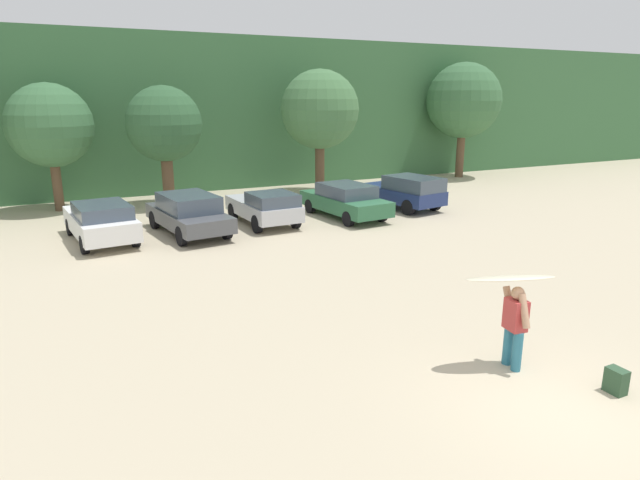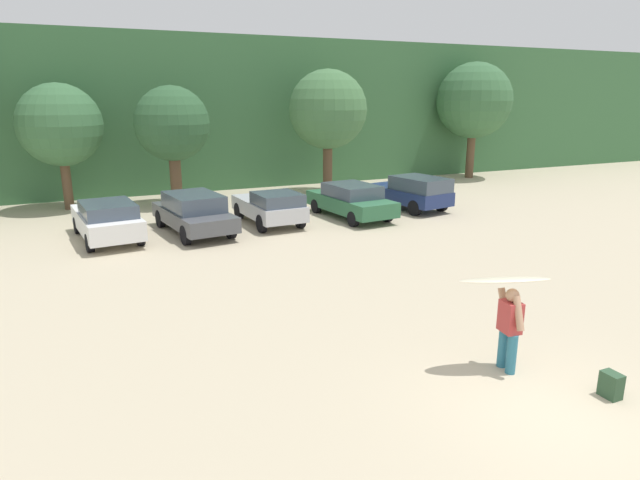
{
  "view_description": "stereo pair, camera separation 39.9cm",
  "coord_description": "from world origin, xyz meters",
  "px_view_note": "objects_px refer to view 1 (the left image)",
  "views": [
    {
      "loc": [
        -7.03,
        -5.37,
        5.01
      ],
      "look_at": [
        -0.86,
        7.31,
        1.26
      ],
      "focal_mm": 30.49,
      "sensor_mm": 36.0,
      "label": 1
    },
    {
      "loc": [
        -6.67,
        -5.54,
        5.01
      ],
      "look_at": [
        -0.86,
        7.31,
        1.26
      ],
      "focal_mm": 30.49,
      "sensor_mm": 36.0,
      "label": 2
    }
  ],
  "objects_px": {
    "surfboard_cream": "(511,278)",
    "parked_car_silver": "(265,207)",
    "backpack_dropped": "(616,381)",
    "parked_car_dark_gray": "(189,213)",
    "parked_car_forest_green": "(345,200)",
    "parked_car_white": "(101,221)",
    "person_adult": "(515,323)",
    "parked_car_navy": "(405,191)"
  },
  "relations": [
    {
      "from": "surfboard_cream",
      "to": "parked_car_silver",
      "type": "bearing_deg",
      "value": -71.07
    },
    {
      "from": "surfboard_cream",
      "to": "backpack_dropped",
      "type": "relative_size",
      "value": 3.99
    },
    {
      "from": "parked_car_dark_gray",
      "to": "parked_car_forest_green",
      "type": "xyz_separation_m",
      "value": [
        6.61,
        -0.03,
        -0.05
      ]
    },
    {
      "from": "parked_car_white",
      "to": "parked_car_silver",
      "type": "relative_size",
      "value": 1.14
    },
    {
      "from": "parked_car_white",
      "to": "person_adult",
      "type": "xyz_separation_m",
      "value": [
        6.18,
        -13.28,
        0.15
      ]
    },
    {
      "from": "parked_car_dark_gray",
      "to": "parked_car_forest_green",
      "type": "bearing_deg",
      "value": -97.89
    },
    {
      "from": "person_adult",
      "to": "surfboard_cream",
      "type": "xyz_separation_m",
      "value": [
        -0.1,
        0.11,
        0.85
      ]
    },
    {
      "from": "parked_car_white",
      "to": "parked_car_dark_gray",
      "type": "height_order",
      "value": "parked_car_dark_gray"
    },
    {
      "from": "parked_car_white",
      "to": "person_adult",
      "type": "distance_m",
      "value": 14.65
    },
    {
      "from": "parked_car_navy",
      "to": "person_adult",
      "type": "bearing_deg",
      "value": 143.32
    },
    {
      "from": "parked_car_navy",
      "to": "person_adult",
      "type": "xyz_separation_m",
      "value": [
        -6.74,
        -13.41,
        0.09
      ]
    },
    {
      "from": "parked_car_silver",
      "to": "parked_car_navy",
      "type": "relative_size",
      "value": 0.93
    },
    {
      "from": "parked_car_silver",
      "to": "surfboard_cream",
      "type": "distance_m",
      "value": 13.11
    },
    {
      "from": "backpack_dropped",
      "to": "surfboard_cream",
      "type": "bearing_deg",
      "value": 123.03
    },
    {
      "from": "parked_car_dark_gray",
      "to": "surfboard_cream",
      "type": "xyz_separation_m",
      "value": [
        3.04,
        -12.95,
        0.97
      ]
    },
    {
      "from": "surfboard_cream",
      "to": "parked_car_forest_green",
      "type": "bearing_deg",
      "value": -86.39
    },
    {
      "from": "parked_car_dark_gray",
      "to": "parked_car_navy",
      "type": "height_order",
      "value": "parked_car_navy"
    },
    {
      "from": "parked_car_navy",
      "to": "surfboard_cream",
      "type": "bearing_deg",
      "value": 142.77
    },
    {
      "from": "parked_car_dark_gray",
      "to": "person_adult",
      "type": "bearing_deg",
      "value": -174.08
    },
    {
      "from": "parked_car_white",
      "to": "backpack_dropped",
      "type": "height_order",
      "value": "parked_car_white"
    },
    {
      "from": "parked_car_white",
      "to": "person_adult",
      "type": "relative_size",
      "value": 2.86
    },
    {
      "from": "surfboard_cream",
      "to": "person_adult",
      "type": "bearing_deg",
      "value": 151.72
    },
    {
      "from": "backpack_dropped",
      "to": "parked_car_navy",
      "type": "bearing_deg",
      "value": 68.72
    },
    {
      "from": "parked_car_forest_green",
      "to": "surfboard_cream",
      "type": "distance_m",
      "value": 13.44
    },
    {
      "from": "backpack_dropped",
      "to": "parked_car_dark_gray",
      "type": "bearing_deg",
      "value": 105.69
    },
    {
      "from": "parked_car_silver",
      "to": "backpack_dropped",
      "type": "distance_m",
      "value": 14.72
    },
    {
      "from": "parked_car_dark_gray",
      "to": "parked_car_silver",
      "type": "distance_m",
      "value": 3.07
    },
    {
      "from": "person_adult",
      "to": "backpack_dropped",
      "type": "height_order",
      "value": "person_adult"
    },
    {
      "from": "parked_car_dark_gray",
      "to": "parked_car_silver",
      "type": "xyz_separation_m",
      "value": [
        3.07,
        0.13,
        -0.06
      ]
    },
    {
      "from": "parked_car_navy",
      "to": "backpack_dropped",
      "type": "relative_size",
      "value": 9.74
    },
    {
      "from": "parked_car_white",
      "to": "parked_car_navy",
      "type": "distance_m",
      "value": 12.93
    },
    {
      "from": "parked_car_dark_gray",
      "to": "parked_car_white",
      "type": "bearing_deg",
      "value": 78.27
    },
    {
      "from": "parked_car_white",
      "to": "parked_car_silver",
      "type": "height_order",
      "value": "parked_car_white"
    },
    {
      "from": "parked_car_white",
      "to": "parked_car_forest_green",
      "type": "height_order",
      "value": "parked_car_white"
    },
    {
      "from": "parked_car_white",
      "to": "backpack_dropped",
      "type": "relative_size",
      "value": 10.29
    },
    {
      "from": "parked_car_white",
      "to": "parked_car_navy",
      "type": "bearing_deg",
      "value": -95.74
    },
    {
      "from": "parked_car_navy",
      "to": "parked_car_forest_green",
      "type": "bearing_deg",
      "value": 86.67
    },
    {
      "from": "parked_car_white",
      "to": "parked_car_forest_green",
      "type": "distance_m",
      "value": 9.65
    },
    {
      "from": "parked_car_white",
      "to": "parked_car_silver",
      "type": "xyz_separation_m",
      "value": [
        6.11,
        -0.09,
        -0.02
      ]
    },
    {
      "from": "parked_car_silver",
      "to": "backpack_dropped",
      "type": "height_order",
      "value": "parked_car_silver"
    },
    {
      "from": "parked_car_navy",
      "to": "parked_car_white",
      "type": "bearing_deg",
      "value": 80.62
    },
    {
      "from": "surfboard_cream",
      "to": "parked_car_white",
      "type": "bearing_deg",
      "value": -46.15
    }
  ]
}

